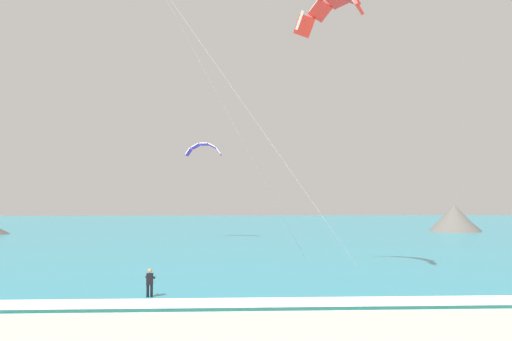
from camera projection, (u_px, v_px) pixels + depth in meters
name	position (u px, v px, depth m)	size (l,w,h in m)	color
sea	(196.00, 230.00, 84.22)	(200.00, 120.00, 0.20)	teal
surf_foam	(113.00, 304.00, 25.36)	(200.00, 2.19, 0.04)	white
surfboard	(150.00, 300.00, 27.16)	(0.44, 1.40, 0.09)	yellow
kitesurfer	(150.00, 283.00, 27.22)	(0.55, 0.52, 1.69)	black
kite_primary	(331.00, 8.00, 34.62)	(12.68, 8.33, 18.08)	red
kite_distant	(204.00, 148.00, 64.14)	(4.67, 1.78, 1.67)	purple
headland_right	(455.00, 221.00, 78.94)	(9.09, 9.55, 4.25)	#47423D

